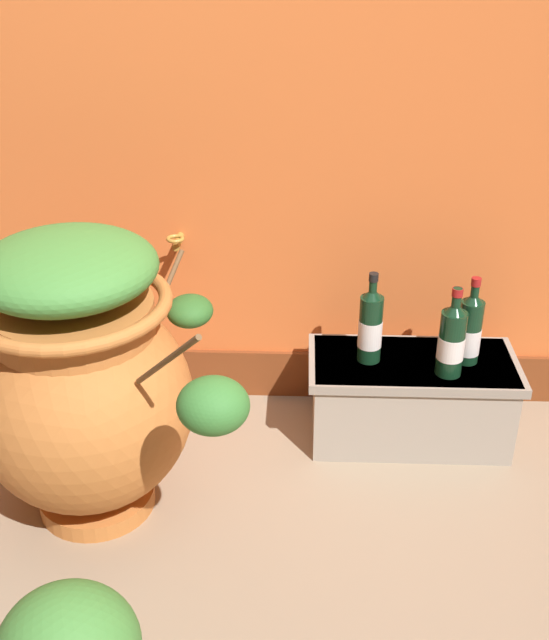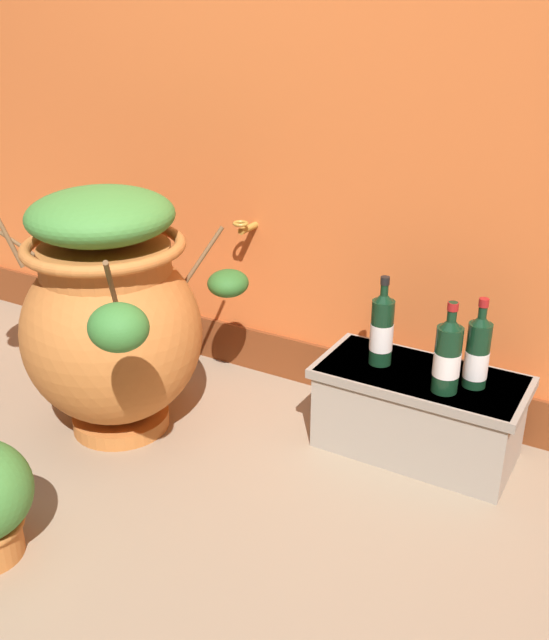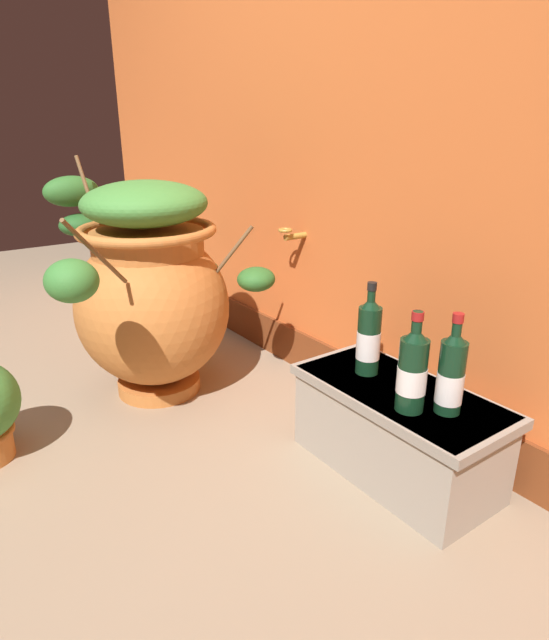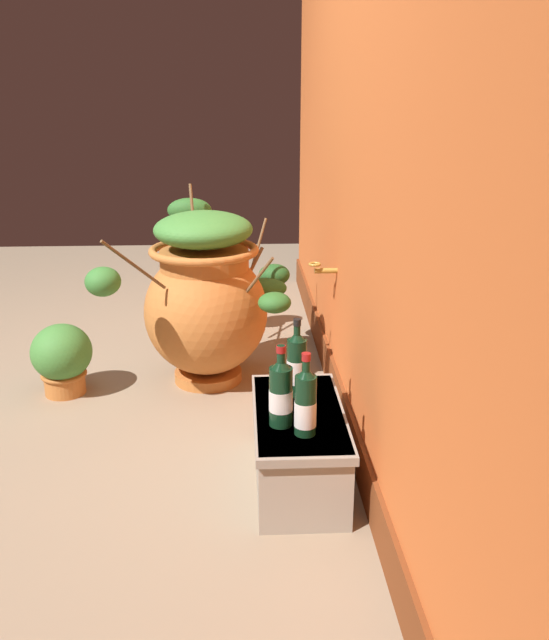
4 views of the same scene
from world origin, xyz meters
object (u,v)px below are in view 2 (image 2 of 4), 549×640
object	(u,v)px
terracotta_urn	(108,311)
wine_bottle_left	(448,354)
wine_bottle_right	(382,328)
wine_bottle_middle	(478,352)

from	to	relation	value
terracotta_urn	wine_bottle_left	world-z (taller)	terracotta_urn
wine_bottle_right	terracotta_urn	bearing A→B (deg)	-155.55
wine_bottle_left	terracotta_urn	bearing A→B (deg)	-164.19
wine_bottle_left	wine_bottle_middle	xyz separation A→B (m)	(0.07, 0.08, -0.01)
wine_bottle_middle	wine_bottle_right	distance (m)	0.30
terracotta_urn	wine_bottle_left	distance (m)	1.07
wine_bottle_left	wine_bottle_middle	distance (m)	0.10
terracotta_urn	wine_bottle_right	distance (m)	0.88
terracotta_urn	wine_bottle_middle	distance (m)	1.16
terracotta_urn	wine_bottle_middle	size ratio (longest dim) A/B	3.86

